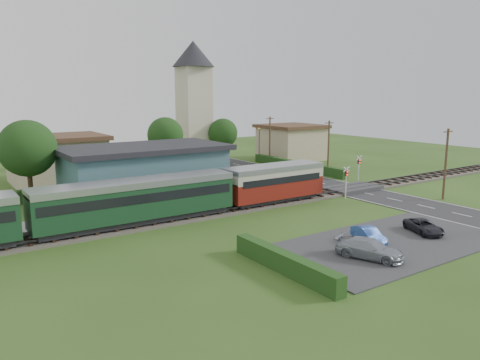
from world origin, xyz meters
TOP-DOWN VIEW (x-y plane):
  - ground at (0.00, 0.00)m, footprint 120.00×120.00m
  - railway_track at (0.00, 2.00)m, footprint 76.00×3.20m
  - road at (10.00, 0.00)m, footprint 6.00×70.00m
  - car_park at (-1.50, -12.00)m, footprint 17.00×9.00m
  - crossing_deck at (10.00, 2.00)m, footprint 6.20×3.40m
  - platform at (-10.00, 5.20)m, footprint 30.00×3.00m
  - equipment_hut at (-18.00, 5.20)m, footprint 2.30×2.30m
  - station_building at (-10.00, 10.99)m, footprint 16.00×9.00m
  - train at (-17.58, 2.00)m, footprint 43.20×2.90m
  - church_tower at (5.00, 28.00)m, footprint 6.00×6.00m
  - house_west at (-15.00, 25.00)m, footprint 10.80×8.80m
  - house_east at (20.00, 24.00)m, footprint 8.80×8.80m
  - hedge_carpark at (-11.00, -12.00)m, footprint 0.80×9.00m
  - hedge_roadside at (14.20, 16.00)m, footprint 0.80×18.00m
  - hedge_station at (-10.00, 15.50)m, footprint 22.00×0.80m
  - tree_a at (-20.00, 14.00)m, footprint 5.20×5.20m
  - tree_b at (-2.00, 23.00)m, footprint 4.60×4.60m
  - tree_c at (8.00, 25.00)m, footprint 4.20×4.20m
  - utility_pole_b at (14.20, -6.00)m, footprint 1.40×0.22m
  - utility_pole_c at (14.20, 10.00)m, footprint 1.40×0.22m
  - utility_pole_d at (14.20, 22.00)m, footprint 1.40×0.22m
  - crossing_signal_near at (6.40, -0.41)m, footprint 0.84×0.28m
  - crossing_signal_far at (13.60, 4.39)m, footprint 0.84×0.28m
  - streetlamp_east at (16.00, 27.00)m, footprint 0.30×0.30m
  - car_on_road at (10.12, 12.06)m, footprint 3.60×2.10m
  - car_park_blue at (-2.70, -11.11)m, footprint 2.07×3.41m
  - car_park_silver at (-5.17, -13.30)m, footprint 3.27×4.61m
  - car_park_dark at (2.50, -11.91)m, footprint 2.83×3.89m
  - pedestrian_near at (-4.39, 5.22)m, footprint 0.64×0.50m
  - pedestrian_far at (-17.67, 5.27)m, footprint 0.90×1.00m

SIDE VIEW (x-z plane):
  - ground at x=0.00m, z-range 0.00..0.00m
  - road at x=10.00m, z-range 0.00..0.05m
  - car_park at x=-1.50m, z-range 0.00..0.08m
  - railway_track at x=0.00m, z-range -0.13..0.36m
  - crossing_deck at x=10.00m, z-range 0.00..0.45m
  - platform at x=-10.00m, z-range 0.00..0.45m
  - car_park_dark at x=2.50m, z-range 0.08..1.06m
  - hedge_carpark at x=-11.00m, z-range 0.00..1.20m
  - hedge_roadside at x=14.20m, z-range 0.00..1.20m
  - car_park_blue at x=-2.70m, z-range 0.08..1.14m
  - car_on_road at x=10.12m, z-range 0.05..1.20m
  - hedge_station at x=-10.00m, z-range 0.00..1.30m
  - car_park_silver at x=-5.17m, z-range 0.08..1.32m
  - pedestrian_near at x=-4.39m, z-range 0.45..1.98m
  - pedestrian_far at x=-17.67m, z-range 0.45..2.15m
  - equipment_hut at x=-18.00m, z-range 0.47..3.02m
  - crossing_signal_near at x=6.40m, z-range 0.50..3.78m
  - crossing_signal_far at x=13.60m, z-range 0.50..3.78m
  - train at x=-17.58m, z-range 0.48..3.88m
  - station_building at x=-10.00m, z-range 0.04..5.34m
  - house_west at x=-15.00m, z-range 0.04..5.54m
  - house_east at x=20.00m, z-range 0.05..5.55m
  - streetlamp_east at x=16.00m, z-range 0.46..5.62m
  - utility_pole_b at x=14.20m, z-range 0.13..7.13m
  - utility_pole_c at x=14.20m, z-range 0.13..7.13m
  - utility_pole_d at x=14.20m, z-range 0.13..7.13m
  - tree_c at x=8.00m, z-range 1.26..8.04m
  - tree_b at x=-2.00m, z-range 1.35..8.69m
  - tree_a at x=-20.00m, z-range 1.38..9.38m
  - church_tower at x=5.00m, z-range 1.43..19.03m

